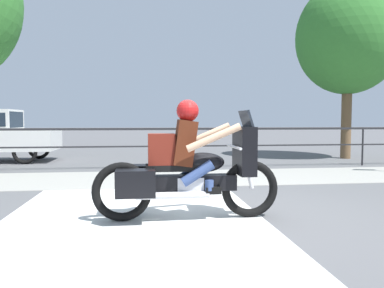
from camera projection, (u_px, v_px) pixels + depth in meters
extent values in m
plane|color=#565659|center=(225.00, 216.00, 5.05)|extent=(120.00, 120.00, 0.00)
cube|color=#99968E|center=(193.00, 177.00, 8.42)|extent=(44.00, 2.40, 0.01)
cube|color=silver|center=(133.00, 223.00, 4.70)|extent=(3.40, 6.00, 0.01)
cube|color=#232326|center=(185.00, 129.00, 9.99)|extent=(36.00, 0.04, 0.06)
cube|color=#232326|center=(185.00, 146.00, 10.02)|extent=(36.00, 0.03, 0.04)
cylinder|color=#232326|center=(185.00, 148.00, 10.03)|extent=(0.05, 0.05, 1.09)
cylinder|color=#232326|center=(363.00, 146.00, 10.67)|extent=(0.05, 0.05, 1.09)
torus|color=black|center=(250.00, 189.00, 4.99)|extent=(0.76, 0.11, 0.76)
torus|color=black|center=(122.00, 192.00, 4.78)|extent=(0.76, 0.11, 0.76)
cube|color=black|center=(187.00, 183.00, 4.88)|extent=(1.28, 0.22, 0.20)
cube|color=silver|center=(190.00, 186.00, 4.88)|extent=(0.34, 0.26, 0.26)
ellipsoid|color=black|center=(203.00, 162.00, 4.88)|extent=(0.58, 0.30, 0.26)
cube|color=black|center=(174.00, 167.00, 4.84)|extent=(0.74, 0.28, 0.08)
cube|color=black|center=(244.00, 151.00, 4.94)|extent=(0.20, 0.54, 0.63)
cube|color=#1E232B|center=(246.00, 119.00, 4.92)|extent=(0.10, 0.46, 0.24)
cylinder|color=silver|center=(234.00, 147.00, 4.92)|extent=(0.04, 0.70, 0.04)
cylinder|color=silver|center=(173.00, 195.00, 4.70)|extent=(0.93, 0.09, 0.09)
cube|color=black|center=(136.00, 183.00, 4.55)|extent=(0.48, 0.28, 0.33)
cube|color=black|center=(136.00, 177.00, 5.03)|extent=(0.48, 0.28, 0.33)
cylinder|color=silver|center=(248.00, 170.00, 4.97)|extent=(0.18, 0.06, 0.51)
cube|color=#4C1E0F|center=(185.00, 143.00, 4.84)|extent=(0.32, 0.36, 0.61)
sphere|color=tan|center=(188.00, 112.00, 4.82)|extent=(0.23, 0.23, 0.23)
sphere|color=#B21919|center=(188.00, 111.00, 4.82)|extent=(0.29, 0.29, 0.29)
cylinder|color=#33477A|center=(198.00, 173.00, 4.73)|extent=(0.44, 0.13, 0.34)
cylinder|color=#33477A|center=(209.00, 185.00, 4.76)|extent=(0.11, 0.11, 0.13)
cube|color=black|center=(213.00, 190.00, 4.77)|extent=(0.20, 0.10, 0.09)
cylinder|color=#33477A|center=(195.00, 170.00, 5.03)|extent=(0.44, 0.13, 0.34)
cylinder|color=#33477A|center=(205.00, 181.00, 5.06)|extent=(0.11, 0.11, 0.13)
cube|color=black|center=(209.00, 186.00, 5.07)|extent=(0.20, 0.10, 0.09)
cylinder|color=tan|center=(214.00, 138.00, 4.58)|extent=(0.69, 0.09, 0.36)
cylinder|color=tan|center=(206.00, 136.00, 5.17)|extent=(0.69, 0.09, 0.36)
cube|color=maroon|center=(161.00, 150.00, 4.80)|extent=(0.34, 0.27, 0.41)
cube|color=#19232D|center=(16.00, 120.00, 11.59)|extent=(0.04, 1.26, 0.50)
torus|color=black|center=(25.00, 152.00, 10.97)|extent=(0.72, 0.11, 0.72)
torus|color=black|center=(39.00, 148.00, 12.44)|extent=(0.72, 0.11, 0.72)
cylinder|color=brown|center=(346.00, 119.00, 12.57)|extent=(0.33, 0.33, 2.63)
ellipsoid|color=#33752D|center=(348.00, 37.00, 12.40)|extent=(3.42, 3.42, 3.77)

